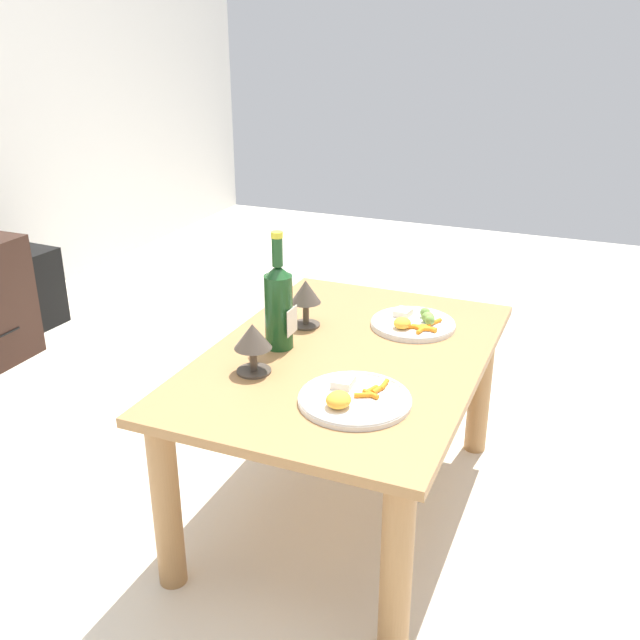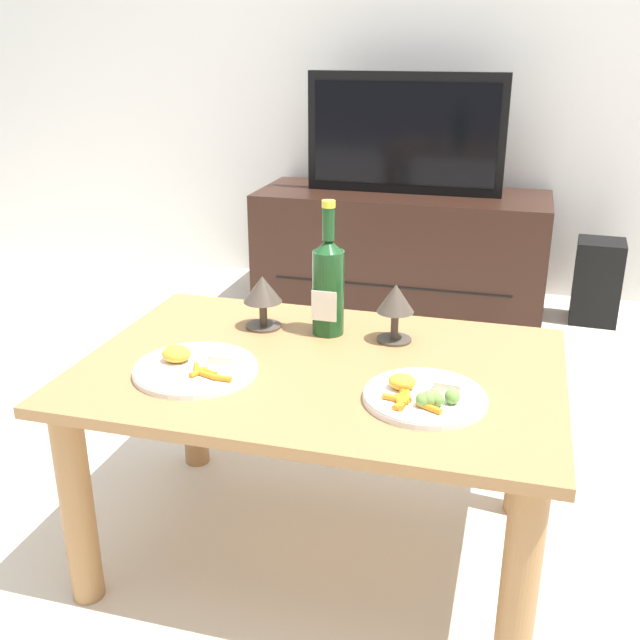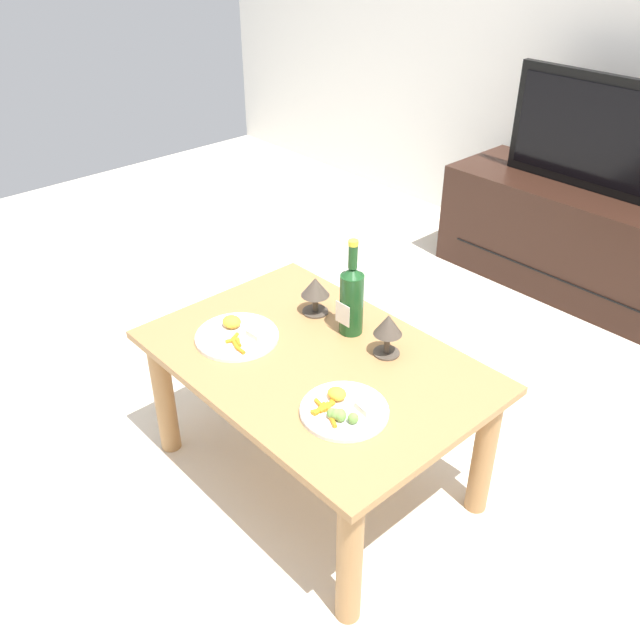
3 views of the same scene
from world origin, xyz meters
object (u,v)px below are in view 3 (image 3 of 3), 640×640
at_px(goblet_right, 388,327).
at_px(dinner_plate_left, 237,335).
at_px(dining_table, 315,382).
at_px(wine_bottle, 352,297).
at_px(tv_screen, 599,134).
at_px(dinner_plate_right, 343,410).
at_px(tv_stand, 576,238).
at_px(goblet_left, 315,289).

distance_m(goblet_right, dinner_plate_left, 0.48).
relative_size(dining_table, wine_bottle, 3.21).
bearing_deg(goblet_right, dinner_plate_left, -142.80).
bearing_deg(tv_screen, dinner_plate_left, -93.51).
relative_size(tv_screen, dinner_plate_right, 3.53).
relative_size(tv_stand, tv_screen, 1.50).
distance_m(dining_table, dinner_plate_left, 0.29).
distance_m(dining_table, tv_screen, 1.87).
xyz_separation_m(tv_stand, dinner_plate_right, (0.37, -1.95, 0.25)).
relative_size(goblet_left, goblet_right, 0.94).
distance_m(wine_bottle, goblet_left, 0.17).
xyz_separation_m(goblet_left, dinner_plate_right, (0.44, -0.29, -0.08)).
height_order(goblet_left, dinner_plate_left, goblet_left).
xyz_separation_m(wine_bottle, dinner_plate_left, (-0.22, -0.29, -0.12)).
bearing_deg(dinner_plate_right, tv_stand, 100.84).
bearing_deg(dinner_plate_left, tv_screen, 86.49).
height_order(tv_stand, goblet_left, goblet_left).
bearing_deg(goblet_left, tv_screen, 87.67).
bearing_deg(tv_stand, dining_table, -86.00).
relative_size(dining_table, tv_stand, 0.81).
height_order(wine_bottle, goblet_right, wine_bottle).
bearing_deg(dining_table, tv_screen, 94.00).
relative_size(tv_stand, goblet_left, 9.81).
height_order(dining_table, dinner_plate_right, dinner_plate_right).
relative_size(dining_table, goblet_right, 7.43).
xyz_separation_m(tv_stand, wine_bottle, (0.10, -1.65, 0.36)).
bearing_deg(dining_table, tv_stand, 94.00).
xyz_separation_m(dinner_plate_left, dinner_plate_right, (0.49, -0.01, 0.00)).
relative_size(dining_table, dinner_plate_right, 4.25).
distance_m(tv_screen, goblet_left, 1.66).
bearing_deg(dinner_plate_left, wine_bottle, 53.80).
bearing_deg(wine_bottle, tv_stand, 93.35).
height_order(wine_bottle, dinner_plate_left, wine_bottle).
xyz_separation_m(dining_table, goblet_left, (-0.19, 0.18, 0.18)).
bearing_deg(tv_stand, dinner_plate_right, -79.16).
bearing_deg(dinner_plate_right, dinner_plate_left, 179.38).
xyz_separation_m(dining_table, goblet_right, (0.13, 0.18, 0.19)).
distance_m(tv_stand, goblet_left, 1.69).
distance_m(tv_screen, dinner_plate_right, 2.00).
bearing_deg(tv_screen, dinner_plate_right, -79.15).
xyz_separation_m(wine_bottle, goblet_left, (-0.16, -0.01, -0.04)).
distance_m(tv_screen, goblet_right, 1.68).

